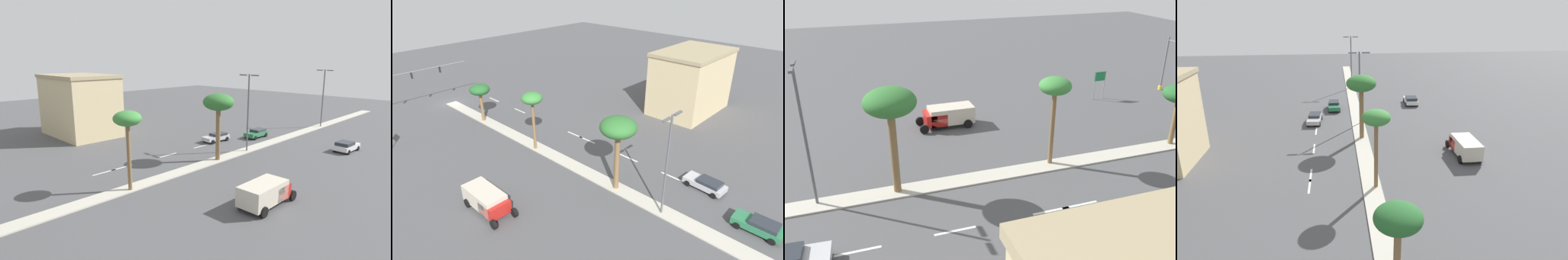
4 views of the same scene
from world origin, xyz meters
TOP-DOWN VIEW (x-y plane):
  - ground_plane at (0.00, 34.70)m, footprint 160.00×160.00m
  - median_curb at (0.00, 44.61)m, footprint 1.80×89.22m
  - lane_stripe_rear at (-5.88, 4.00)m, footprint 0.20×2.80m
  - lane_stripe_leading at (-5.88, 11.30)m, footprint 0.20×2.80m
  - lane_stripe_inboard at (-5.88, 23.90)m, footprint 0.20×2.80m
  - lane_stripe_mid at (-5.88, 26.17)m, footprint 0.20×2.80m
  - lane_stripe_front at (-5.88, 33.12)m, footprint 0.20×2.80m
  - lane_stripe_far at (-5.88, 39.22)m, footprint 0.20×2.80m
  - commercial_building at (-24.65, 30.85)m, footprint 12.78×8.44m
  - palm_tree_trailing at (0.18, 10.54)m, footprint 2.91×2.91m
  - palm_tree_left at (0.39, 23.03)m, footprint 2.60×2.60m
  - palm_tree_rear at (0.07, 35.93)m, footprint 3.71×3.71m
  - street_lamp_left at (0.27, 41.63)m, footprint 2.90×0.24m
  - sedan_green_leading at (-3.41, 49.25)m, footprint 1.95×4.24m
  - sedan_silver_mid at (-6.24, 42.91)m, footprint 2.16×4.39m
  - box_truck at (11.20, 29.21)m, footprint 2.51×5.77m

SIDE VIEW (x-z plane):
  - ground_plane at x=0.00m, z-range 0.00..0.00m
  - lane_stripe_rear at x=-5.88m, z-range 0.00..0.01m
  - lane_stripe_leading at x=-5.88m, z-range 0.00..0.01m
  - lane_stripe_inboard at x=-5.88m, z-range 0.00..0.01m
  - lane_stripe_mid at x=-5.88m, z-range 0.00..0.01m
  - lane_stripe_front at x=-5.88m, z-range 0.00..0.01m
  - lane_stripe_far at x=-5.88m, z-range 0.00..0.01m
  - median_curb at x=0.00m, z-range 0.00..0.12m
  - sedan_silver_mid at x=-6.24m, z-range 0.07..1.30m
  - sedan_green_leading at x=-3.41m, z-range 0.07..1.37m
  - box_truck at x=11.20m, z-range 0.14..2.27m
  - palm_tree_trailing at x=0.18m, z-range 1.99..7.65m
  - commercial_building at x=-24.65m, z-range 0.01..9.70m
  - street_lamp_left at x=0.27m, z-range 0.97..11.10m
  - palm_tree_left at x=0.39m, z-range 2.86..10.39m
  - palm_tree_rear at x=0.07m, z-range 2.88..10.96m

